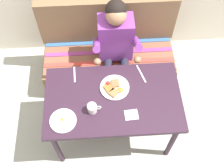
% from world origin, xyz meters
% --- Properties ---
extents(ground_plane, '(8.00, 8.00, 0.00)m').
position_xyz_m(ground_plane, '(0.00, 0.00, 0.00)').
color(ground_plane, '#A8ADA1').
extents(table, '(1.20, 0.70, 0.73)m').
position_xyz_m(table, '(0.00, 0.00, 0.65)').
color(table, '#2D1A2A').
rests_on(table, ground).
extents(couch, '(1.44, 0.56, 1.00)m').
position_xyz_m(couch, '(0.00, 0.76, 0.33)').
color(couch, brown).
rests_on(couch, ground).
extents(person, '(0.45, 0.61, 1.21)m').
position_xyz_m(person, '(0.07, 0.59, 0.74)').
color(person, '#773489').
rests_on(person, ground).
extents(plate_breakfast, '(0.26, 0.26, 0.05)m').
position_xyz_m(plate_breakfast, '(0.02, 0.10, 0.74)').
color(plate_breakfast, white).
rests_on(plate_breakfast, table).
extents(plate_eggs, '(0.22, 0.22, 0.04)m').
position_xyz_m(plate_eggs, '(-0.43, -0.19, 0.74)').
color(plate_eggs, white).
rests_on(plate_eggs, table).
extents(coffee_mug, '(0.12, 0.08, 0.09)m').
position_xyz_m(coffee_mug, '(-0.18, -0.11, 0.78)').
color(coffee_mug, white).
rests_on(coffee_mug, table).
extents(napkin, '(0.12, 0.10, 0.01)m').
position_xyz_m(napkin, '(0.14, -0.17, 0.73)').
color(napkin, silver).
rests_on(napkin, table).
extents(fork, '(0.02, 0.17, 0.00)m').
position_xyz_m(fork, '(-0.34, 0.27, 0.73)').
color(fork, silver).
rests_on(fork, table).
extents(knife, '(0.07, 0.19, 0.00)m').
position_xyz_m(knife, '(0.27, 0.24, 0.73)').
color(knife, silver).
rests_on(knife, table).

